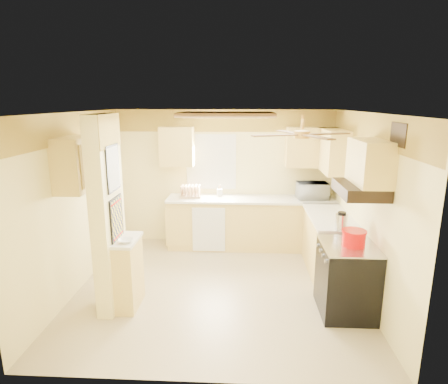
# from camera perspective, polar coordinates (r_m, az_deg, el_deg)

# --- Properties ---
(floor) EXTENTS (4.00, 4.00, 0.00)m
(floor) POSITION_cam_1_polar(r_m,az_deg,el_deg) (5.63, -0.92, -14.32)
(floor) COLOR tan
(floor) RESTS_ON ground
(ceiling) EXTENTS (4.00, 4.00, 0.00)m
(ceiling) POSITION_cam_1_polar(r_m,az_deg,el_deg) (4.98, -1.03, 12.02)
(ceiling) COLOR white
(ceiling) RESTS_ON wall_back
(wall_back) EXTENTS (4.00, 0.00, 4.00)m
(wall_back) POSITION_cam_1_polar(r_m,az_deg,el_deg) (7.01, 0.09, 2.21)
(wall_back) COLOR #FEEC9B
(wall_back) RESTS_ON floor
(wall_front) EXTENTS (4.00, 0.00, 4.00)m
(wall_front) POSITION_cam_1_polar(r_m,az_deg,el_deg) (3.38, -3.21, -10.69)
(wall_front) COLOR #FEEC9B
(wall_front) RESTS_ON floor
(wall_left) EXTENTS (0.00, 3.80, 3.80)m
(wall_left) POSITION_cam_1_polar(r_m,az_deg,el_deg) (5.66, -21.61, -1.56)
(wall_left) COLOR #FEEC9B
(wall_left) RESTS_ON floor
(wall_right) EXTENTS (0.00, 3.80, 3.80)m
(wall_right) POSITION_cam_1_polar(r_m,az_deg,el_deg) (5.41, 20.68, -2.15)
(wall_right) COLOR #FEEC9B
(wall_right) RESTS_ON floor
(wallpaper_border) EXTENTS (4.00, 0.02, 0.40)m
(wallpaper_border) POSITION_cam_1_polar(r_m,az_deg,el_deg) (6.86, 0.09, 10.80)
(wallpaper_border) COLOR yellow
(wallpaper_border) RESTS_ON wall_back
(partition_column) EXTENTS (0.20, 0.70, 2.50)m
(partition_column) POSITION_cam_1_polar(r_m,az_deg,el_deg) (4.93, -17.32, -3.39)
(partition_column) COLOR #FEEC9B
(partition_column) RESTS_ON floor
(partition_ledge) EXTENTS (0.25, 0.55, 0.90)m
(partition_ledge) POSITION_cam_1_polar(r_m,az_deg,el_deg) (5.14, -14.32, -12.03)
(partition_ledge) COLOR #FDDC7C
(partition_ledge) RESTS_ON floor
(ledge_top) EXTENTS (0.28, 0.58, 0.04)m
(ledge_top) POSITION_cam_1_polar(r_m,az_deg,el_deg) (4.96, -14.64, -7.12)
(ledge_top) COLOR white
(ledge_top) RESTS_ON partition_ledge
(lower_cabinets_back) EXTENTS (3.00, 0.60, 0.90)m
(lower_cabinets_back) POSITION_cam_1_polar(r_m,az_deg,el_deg) (6.92, 4.12, -4.84)
(lower_cabinets_back) COLOR #FDDC7C
(lower_cabinets_back) RESTS_ON floor
(lower_cabinets_right) EXTENTS (0.60, 1.40, 0.90)m
(lower_cabinets_right) POSITION_cam_1_polar(r_m,az_deg,el_deg) (6.13, 15.68, -7.83)
(lower_cabinets_right) COLOR #FDDC7C
(lower_cabinets_right) RESTS_ON floor
(countertop_back) EXTENTS (3.04, 0.64, 0.04)m
(countertop_back) POSITION_cam_1_polar(r_m,az_deg,el_deg) (6.78, 4.19, -1.10)
(countertop_back) COLOR white
(countertop_back) RESTS_ON lower_cabinets_back
(countertop_right) EXTENTS (0.64, 1.44, 0.04)m
(countertop_right) POSITION_cam_1_polar(r_m,az_deg,el_deg) (5.98, 15.88, -3.63)
(countertop_right) COLOR white
(countertop_right) RESTS_ON lower_cabinets_right
(dishwasher_panel) EXTENTS (0.58, 0.02, 0.80)m
(dishwasher_panel) POSITION_cam_1_polar(r_m,az_deg,el_deg) (6.66, -2.34, -5.76)
(dishwasher_panel) COLOR white
(dishwasher_panel) RESTS_ON lower_cabinets_back
(window) EXTENTS (0.92, 0.02, 1.02)m
(window) POSITION_cam_1_polar(r_m,az_deg,el_deg) (6.96, -1.97, 4.63)
(window) COLOR white
(window) RESTS_ON wall_back
(upper_cab_back_left) EXTENTS (0.60, 0.35, 0.70)m
(upper_cab_back_left) POSITION_cam_1_polar(r_m,az_deg,el_deg) (6.84, -7.16, 6.91)
(upper_cab_back_left) COLOR #FDDC7C
(upper_cab_back_left) RESTS_ON wall_back
(upper_cab_back_right) EXTENTS (0.90, 0.35, 0.70)m
(upper_cab_back_right) POSITION_cam_1_polar(r_m,az_deg,el_deg) (6.84, 13.19, 6.66)
(upper_cab_back_right) COLOR #FDDC7C
(upper_cab_back_right) RESTS_ON wall_back
(upper_cab_right) EXTENTS (0.35, 1.00, 0.70)m
(upper_cab_right) POSITION_cam_1_polar(r_m,az_deg,el_deg) (6.43, 16.34, 6.04)
(upper_cab_right) COLOR #FDDC7C
(upper_cab_right) RESTS_ON wall_right
(upper_cab_left_wall) EXTENTS (0.35, 0.75, 0.70)m
(upper_cab_left_wall) POSITION_cam_1_polar(r_m,az_deg,el_deg) (5.25, -21.55, 4.02)
(upper_cab_left_wall) COLOR #FDDC7C
(upper_cab_left_wall) RESTS_ON wall_left
(upper_cab_over_stove) EXTENTS (0.35, 0.76, 0.52)m
(upper_cab_over_stove) POSITION_cam_1_polar(r_m,az_deg,el_deg) (4.70, 21.33, 4.26)
(upper_cab_over_stove) COLOR #FDDC7C
(upper_cab_over_stove) RESTS_ON wall_right
(stove) EXTENTS (0.68, 0.77, 0.92)m
(stove) POSITION_cam_1_polar(r_m,az_deg,el_deg) (5.10, 18.16, -12.42)
(stove) COLOR black
(stove) RESTS_ON floor
(range_hood) EXTENTS (0.50, 0.76, 0.14)m
(range_hood) POSITION_cam_1_polar(r_m,az_deg,el_deg) (4.74, 20.01, 0.36)
(range_hood) COLOR black
(range_hood) RESTS_ON upper_cab_over_stove
(poster_menu) EXTENTS (0.02, 0.42, 0.57)m
(poster_menu) POSITION_cam_1_polar(r_m,az_deg,el_deg) (4.75, -16.56, 3.50)
(poster_menu) COLOR black
(poster_menu) RESTS_ON partition_column
(poster_nashville) EXTENTS (0.02, 0.42, 0.57)m
(poster_nashville) POSITION_cam_1_polar(r_m,az_deg,el_deg) (4.91, -16.05, -3.99)
(poster_nashville) COLOR black
(poster_nashville) RESTS_ON partition_column
(ceiling_light_panel) EXTENTS (1.35, 0.95, 0.06)m
(ceiling_light_panel) POSITION_cam_1_polar(r_m,az_deg,el_deg) (5.47, 0.41, 11.70)
(ceiling_light_panel) COLOR brown
(ceiling_light_panel) RESTS_ON ceiling
(ceiling_fan) EXTENTS (1.15, 1.15, 0.26)m
(ceiling_fan) POSITION_cam_1_polar(r_m,az_deg,el_deg) (4.33, 11.80, 8.65)
(ceiling_fan) COLOR gold
(ceiling_fan) RESTS_ON ceiling
(vent_grate) EXTENTS (0.02, 0.40, 0.25)m
(vent_grate) POSITION_cam_1_polar(r_m,az_deg,el_deg) (4.39, 25.07, 7.92)
(vent_grate) COLOR black
(vent_grate) RESTS_ON wall_right
(microwave) EXTENTS (0.56, 0.40, 0.30)m
(microwave) POSITION_cam_1_polar(r_m,az_deg,el_deg) (6.86, 13.31, 0.20)
(microwave) COLOR white
(microwave) RESTS_ON countertop_back
(bowl) EXTENTS (0.22, 0.22, 0.05)m
(bowl) POSITION_cam_1_polar(r_m,az_deg,el_deg) (4.82, -14.73, -7.21)
(bowl) COLOR white
(bowl) RESTS_ON ledge_top
(dutch_oven) EXTENTS (0.30, 0.30, 0.20)m
(dutch_oven) POSITION_cam_1_polar(r_m,az_deg,el_deg) (4.88, 19.17, -6.61)
(dutch_oven) COLOR red
(dutch_oven) RESTS_ON stove
(kettle) EXTENTS (0.17, 0.17, 0.25)m
(kettle) POSITION_cam_1_polar(r_m,az_deg,el_deg) (5.32, 17.46, -4.33)
(kettle) COLOR silver
(kettle) RESTS_ON countertop_right
(dish_rack) EXTENTS (0.39, 0.31, 0.21)m
(dish_rack) POSITION_cam_1_polar(r_m,az_deg,el_deg) (6.85, -5.15, -0.13)
(dish_rack) COLOR tan
(dish_rack) RESTS_ON countertop_back
(utensil_crock) EXTENTS (0.10, 0.10, 0.21)m
(utensil_crock) POSITION_cam_1_polar(r_m,az_deg,el_deg) (6.89, -0.67, -0.07)
(utensil_crock) COLOR white
(utensil_crock) RESTS_ON countertop_back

